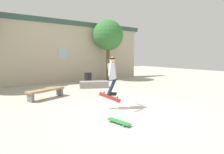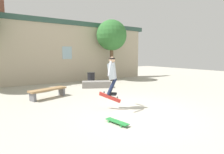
# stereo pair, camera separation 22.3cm
# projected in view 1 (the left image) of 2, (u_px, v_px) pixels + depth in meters

# --- Properties ---
(ground_plane) EXTENTS (40.00, 40.00, 0.00)m
(ground_plane) POSITION_uv_depth(u_px,v_px,m) (132.00, 111.00, 6.15)
(ground_plane) COLOR #B2AD9E
(building_backdrop) EXTENTS (14.77, 0.52, 5.51)m
(building_backdrop) POSITION_uv_depth(u_px,v_px,m) (58.00, 50.00, 12.52)
(building_backdrop) COLOR #B7A88E
(building_backdrop) RESTS_ON ground_plane
(tree_right) EXTENTS (2.34, 2.34, 4.70)m
(tree_right) POSITION_uv_depth(u_px,v_px,m) (108.00, 36.00, 13.52)
(tree_right) COLOR brown
(tree_right) RESTS_ON ground_plane
(park_bench) EXTENTS (1.77, 1.01, 0.45)m
(park_bench) POSITION_uv_depth(u_px,v_px,m) (46.00, 92.00, 7.92)
(park_bench) COLOR #99754C
(park_bench) RESTS_ON ground_plane
(skate_ledge) EXTENTS (1.79, 1.23, 0.41)m
(skate_ledge) POSITION_uv_depth(u_px,v_px,m) (94.00, 84.00, 10.63)
(skate_ledge) COLOR gray
(skate_ledge) RESTS_ON ground_plane
(trash_bin) EXTENTS (0.56, 0.56, 0.76)m
(trash_bin) POSITION_uv_depth(u_px,v_px,m) (88.00, 78.00, 12.37)
(trash_bin) COLOR black
(trash_bin) RESTS_ON ground_plane
(skater) EXTENTS (0.86, 0.90, 1.38)m
(skater) POSITION_uv_depth(u_px,v_px,m) (112.00, 73.00, 6.25)
(skater) COLOR #9EA8B2
(skateboard_flipping) EXTENTS (0.65, 0.64, 0.45)m
(skateboard_flipping) POSITION_uv_depth(u_px,v_px,m) (110.00, 97.00, 6.32)
(skateboard_flipping) COLOR red
(skateboard_resting) EXTENTS (0.36, 0.81, 0.08)m
(skateboard_resting) POSITION_uv_depth(u_px,v_px,m) (119.00, 122.00, 5.00)
(skateboard_resting) COLOR #237F38
(skateboard_resting) RESTS_ON ground_plane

